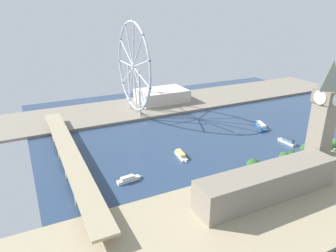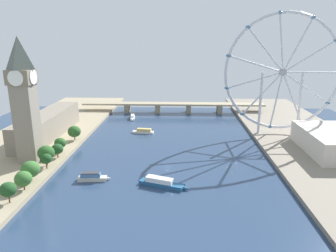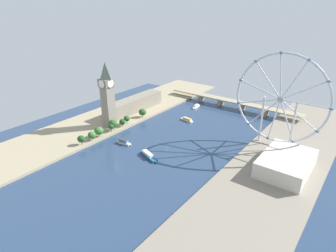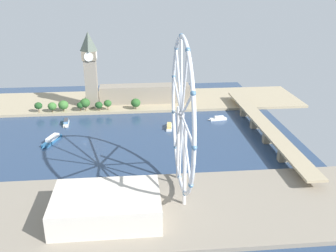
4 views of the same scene
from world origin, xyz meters
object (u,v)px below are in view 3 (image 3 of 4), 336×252
(clock_tower, at_px, (107,94))
(tour_boat_2, at_px, (149,156))
(riverside_hall, at_px, (286,163))
(tour_boat_3, at_px, (196,106))
(river_bridge, at_px, (232,102))
(tour_boat_0, at_px, (187,119))
(ferris_wheel, at_px, (280,100))
(parliament_block, at_px, (134,104))
(tour_boat_1, at_px, (124,142))

(clock_tower, distance_m, tour_boat_2, 112.19)
(riverside_hall, relative_size, tour_boat_3, 3.06)
(river_bridge, relative_size, tour_boat_0, 9.36)
(river_bridge, distance_m, tour_boat_3, 59.11)
(ferris_wheel, relative_size, river_bridge, 0.49)
(riverside_hall, height_order, river_bridge, riverside_hall)
(riverside_hall, xyz_separation_m, tour_boat_3, (-177.09, 111.92, -9.54))
(parliament_block, xyz_separation_m, tour_boat_3, (66.12, 78.40, -11.76))
(parliament_block, relative_size, riverside_hall, 1.63)
(clock_tower, xyz_separation_m, river_bridge, (99.50, 177.77, -39.88))
(riverside_hall, relative_size, tour_boat_1, 3.09)
(tour_boat_3, bearing_deg, parliament_block, -46.39)
(ferris_wheel, xyz_separation_m, tour_boat_2, (-104.00, -111.32, -57.64))
(parliament_block, height_order, tour_boat_1, parliament_block)
(river_bridge, distance_m, tour_boat_2, 208.48)
(clock_tower, distance_m, river_bridge, 207.59)
(tour_boat_1, xyz_separation_m, tour_boat_3, (1.83, 165.64, -0.45))
(ferris_wheel, xyz_separation_m, tour_boat_3, (-148.00, 60.82, -58.01))
(river_bridge, bearing_deg, clock_tower, -119.24)
(tour_boat_0, bearing_deg, tour_boat_1, 86.16)
(ferris_wheel, relative_size, tour_boat_3, 5.01)
(clock_tower, bearing_deg, parliament_block, 101.45)
(riverside_hall, xyz_separation_m, tour_boat_2, (-133.09, -60.22, -9.17))
(tour_boat_1, bearing_deg, parliament_block, 122.13)
(tour_boat_0, distance_m, tour_boat_3, 59.40)
(tour_boat_2, relative_size, tour_boat_3, 1.51)
(clock_tower, distance_m, tour_boat_1, 73.50)
(ferris_wheel, distance_m, tour_boat_3, 170.20)
(river_bridge, relative_size, tour_boat_3, 10.27)
(clock_tower, height_order, riverside_hall, clock_tower)
(tour_boat_0, distance_m, tour_boat_2, 118.51)
(tour_boat_0, bearing_deg, tour_boat_3, -64.54)
(ferris_wheel, xyz_separation_m, river_bridge, (-101.84, 97.04, -50.86))
(tour_boat_0, bearing_deg, parliament_block, 21.47)
(ferris_wheel, height_order, tour_boat_3, ferris_wheel)
(riverside_hall, bearing_deg, tour_boat_2, -155.66)
(ferris_wheel, bearing_deg, clock_tower, -158.15)
(parliament_block, bearing_deg, tour_boat_3, 49.86)
(clock_tower, bearing_deg, tour_boat_3, 69.35)
(clock_tower, height_order, tour_boat_1, clock_tower)
(tour_boat_2, bearing_deg, tour_boat_0, 121.10)
(tour_boat_1, height_order, tour_boat_2, tour_boat_1)
(ferris_wheel, xyz_separation_m, tour_boat_1, (-149.84, -104.82, -57.56))
(clock_tower, distance_m, tour_boat_3, 158.40)
(parliament_block, xyz_separation_m, river_bridge, (112.29, 114.63, -4.62))
(parliament_block, distance_m, ferris_wheel, 219.77)
(clock_tower, relative_size, tour_boat_0, 3.65)
(tour_boat_0, relative_size, tour_boat_2, 0.73)
(clock_tower, xyz_separation_m, ferris_wheel, (201.34, 80.73, 10.99))
(clock_tower, height_order, tour_boat_0, clock_tower)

